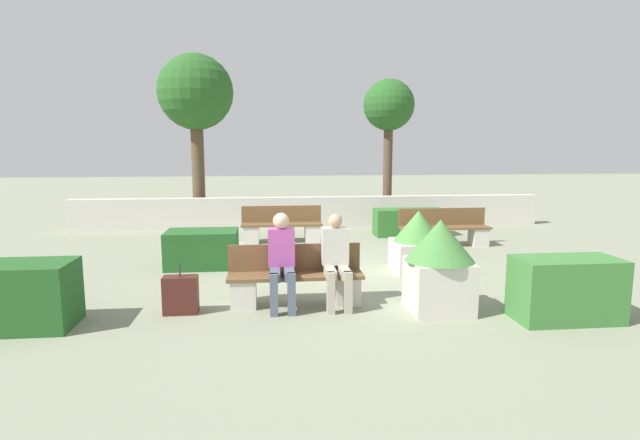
% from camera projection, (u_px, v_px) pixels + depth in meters
% --- Properties ---
extents(ground_plane, '(60.00, 60.00, 0.00)m').
position_uv_depth(ground_plane, '(337.00, 272.00, 9.15)').
color(ground_plane, gray).
extents(perimeter_wall, '(13.21, 0.30, 0.87)m').
position_uv_depth(perimeter_wall, '(312.00, 212.00, 14.14)').
color(perimeter_wall, beige).
rests_on(perimeter_wall, ground_plane).
extents(bench_front, '(1.96, 0.49, 0.86)m').
position_uv_depth(bench_front, '(295.00, 282.00, 7.26)').
color(bench_front, brown).
rests_on(bench_front, ground_plane).
extents(bench_left_side, '(1.93, 0.49, 0.86)m').
position_uv_depth(bench_left_side, '(282.00, 228.00, 11.97)').
color(bench_left_side, brown).
rests_on(bench_left_side, ground_plane).
extents(bench_right_side, '(2.08, 0.49, 0.86)m').
position_uv_depth(bench_right_side, '(444.00, 231.00, 11.51)').
color(bench_right_side, brown).
rests_on(bench_right_side, ground_plane).
extents(person_seated_man, '(0.38, 0.64, 1.33)m').
position_uv_depth(person_seated_man, '(336.00, 256.00, 7.12)').
color(person_seated_man, '#B2A893').
rests_on(person_seated_man, ground_plane).
extents(person_seated_woman, '(0.38, 0.64, 1.36)m').
position_uv_depth(person_seated_woman, '(282.00, 256.00, 7.04)').
color(person_seated_woman, '#515B70').
rests_on(person_seated_woman, ground_plane).
extents(hedge_block_near_right, '(1.35, 0.67, 0.84)m').
position_uv_depth(hedge_block_near_right, '(566.00, 289.00, 6.59)').
color(hedge_block_near_right, '#3D7A38').
rests_on(hedge_block_near_right, ground_plane).
extents(hedge_block_mid_left, '(1.34, 0.86, 0.70)m').
position_uv_depth(hedge_block_mid_left, '(202.00, 249.00, 9.52)').
color(hedge_block_mid_left, '#235623').
rests_on(hedge_block_mid_left, ground_plane).
extents(hedge_block_mid_right, '(1.77, 0.67, 0.69)m').
position_uv_depth(hedge_block_mid_right, '(409.00, 222.00, 12.87)').
color(hedge_block_mid_right, '#33702D').
rests_on(hedge_block_mid_right, ground_plane).
extents(planter_corner_left, '(0.95, 0.95, 1.30)m').
position_uv_depth(planter_corner_left, '(439.00, 262.00, 6.92)').
color(planter_corner_left, beige).
rests_on(planter_corner_left, ground_plane).
extents(planter_corner_right, '(0.91, 0.91, 1.13)m').
position_uv_depth(planter_corner_right, '(418.00, 241.00, 9.19)').
color(planter_corner_right, beige).
rests_on(planter_corner_right, ground_plane).
extents(suitcase, '(0.47, 0.23, 0.73)m').
position_uv_depth(suitcase, '(181.00, 295.00, 6.86)').
color(suitcase, '#471E19').
rests_on(suitcase, ground_plane).
extents(tree_leftmost, '(2.09, 2.09, 4.83)m').
position_uv_depth(tree_leftmost, '(196.00, 95.00, 13.86)').
color(tree_leftmost, brown).
rests_on(tree_leftmost, ground_plane).
extents(tree_center_left, '(1.53, 1.53, 4.28)m').
position_uv_depth(tree_center_left, '(389.00, 109.00, 14.98)').
color(tree_center_left, brown).
rests_on(tree_center_left, ground_plane).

